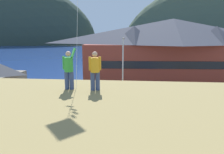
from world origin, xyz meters
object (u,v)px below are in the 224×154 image
object	(u,v)px
parked_car_mid_row_far	(137,99)
person_companion	(95,70)
person_kite_flyer	(69,69)
parked_car_lone_by_shed	(192,131)
harbor_lodge	(172,49)
parked_car_back_row_left	(55,120)
parking_light_pole	(123,64)
moored_boat_wharfside	(109,66)
wharf_dock	(126,67)

from	to	relation	value
parked_car_mid_row_far	person_companion	world-z (taller)	person_companion
person_kite_flyer	parked_car_lone_by_shed	bearing A→B (deg)	39.64
parked_car_lone_by_shed	person_kite_flyer	bearing A→B (deg)	-140.36
harbor_lodge	person_kite_flyer	world-z (taller)	harbor_lodge
parked_car_mid_row_far	person_kite_flyer	size ratio (longest dim) A/B	2.27
harbor_lodge	person_kite_flyer	size ratio (longest dim) A/B	15.80
parked_car_back_row_left	parking_light_pole	bearing A→B (deg)	61.60
moored_boat_wharfside	parking_light_pole	world-z (taller)	parking_light_pole
parked_car_mid_row_far	harbor_lodge	bearing A→B (deg)	66.86
wharf_dock	parking_light_pole	bearing A→B (deg)	-89.48
harbor_lodge	parking_light_pole	world-z (taller)	harbor_lodge
parked_car_mid_row_far	parking_light_pole	world-z (taller)	parking_light_pole
wharf_dock	moored_boat_wharfside	world-z (taller)	moored_boat_wharfside
moored_boat_wharfside	parked_car_lone_by_shed	size ratio (longest dim) A/B	1.96
parked_car_lone_by_shed	parking_light_pole	size ratio (longest dim) A/B	0.57
harbor_lodge	moored_boat_wharfside	distance (m)	16.20
parked_car_back_row_left	person_companion	xyz separation A→B (m)	(4.57, -7.15, 5.54)
parking_light_pole	parked_car_lone_by_shed	bearing A→B (deg)	-62.24
parking_light_pole	person_kite_flyer	size ratio (longest dim) A/B	3.97
parked_car_mid_row_far	person_kite_flyer	distance (m)	15.14
moored_boat_wharfside	person_kite_flyer	xyz separation A→B (m)	(2.11, -37.53, 5.90)
parking_light_pole	person_kite_flyer	bearing A→B (deg)	-96.05
wharf_dock	person_kite_flyer	bearing A→B (deg)	-92.25
parked_car_lone_by_shed	person_companion	distance (m)	10.24
wharf_dock	parking_light_pole	xyz separation A→B (m)	(0.21, -22.78, 3.98)
parked_car_lone_by_shed	person_companion	bearing A→B (deg)	-134.89
harbor_lodge	parked_car_back_row_left	distance (m)	23.67
harbor_lodge	parked_car_lone_by_shed	world-z (taller)	harbor_lodge
moored_boat_wharfside	parked_car_back_row_left	bearing A→B (deg)	-92.37
harbor_lodge	wharf_dock	distance (m)	15.48
moored_boat_wharfside	person_companion	size ratio (longest dim) A/B	4.78
moored_boat_wharfside	parked_car_back_row_left	distance (m)	30.48
parked_car_mid_row_far	parked_car_lone_by_shed	bearing A→B (deg)	-63.47
harbor_lodge	parked_car_mid_row_far	world-z (taller)	harbor_lodge
parked_car_mid_row_far	parking_light_pole	distance (m)	4.70
parked_car_lone_by_shed	wharf_dock	bearing A→B (deg)	99.78
harbor_lodge	person_companion	distance (m)	27.99
parking_light_pole	person_kite_flyer	distance (m)	16.80
harbor_lodge	parking_light_pole	size ratio (longest dim) A/B	3.98
harbor_lodge	parked_car_mid_row_far	xyz separation A→B (m)	(-5.61, -13.12, -4.25)
moored_boat_wharfside	parked_car_mid_row_far	xyz separation A→B (m)	(5.60, -23.89, 0.34)
parked_car_back_row_left	parked_car_lone_by_shed	xyz separation A→B (m)	(10.65, -1.04, 0.00)
harbor_lodge	parked_car_lone_by_shed	size ratio (longest dim) A/B	6.92
harbor_lodge	wharf_dock	bearing A→B (deg)	120.98
parked_car_back_row_left	parked_car_lone_by_shed	bearing A→B (deg)	-5.59
harbor_lodge	moored_boat_wharfside	world-z (taller)	harbor_lodge
moored_boat_wharfside	parked_car_lone_by_shed	distance (m)	32.86
moored_boat_wharfside	person_kite_flyer	distance (m)	38.05
wharf_dock	person_kite_flyer	world-z (taller)	person_kite_flyer
parked_car_back_row_left	wharf_dock	bearing A→B (deg)	81.34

